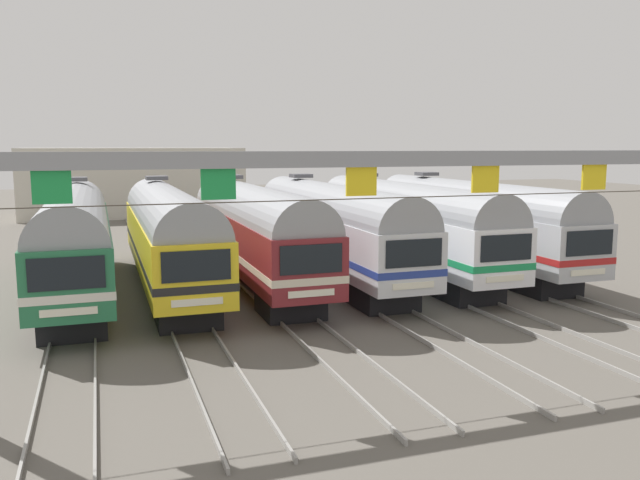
# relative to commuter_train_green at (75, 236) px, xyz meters

# --- Properties ---
(ground_plane) EXTENTS (160.00, 160.00, 0.00)m
(ground_plane) POSITION_rel_commuter_train_green_xyz_m (9.97, 0.00, -2.69)
(ground_plane) COLOR #5B564F
(track_bed) EXTENTS (21.45, 70.00, 0.15)m
(track_bed) POSITION_rel_commuter_train_green_xyz_m (9.97, 17.00, -2.61)
(track_bed) COLOR gray
(track_bed) RESTS_ON ground
(commuter_train_green) EXTENTS (2.88, 18.06, 5.05)m
(commuter_train_green) POSITION_rel_commuter_train_green_xyz_m (0.00, 0.00, 0.00)
(commuter_train_green) COLOR #236B42
(commuter_train_green) RESTS_ON ground
(commuter_train_yellow) EXTENTS (2.88, 18.06, 5.05)m
(commuter_train_yellow) POSITION_rel_commuter_train_green_xyz_m (3.99, 0.00, 0.00)
(commuter_train_yellow) COLOR gold
(commuter_train_yellow) RESTS_ON ground
(commuter_train_maroon) EXTENTS (2.88, 18.06, 5.05)m
(commuter_train_maroon) POSITION_rel_commuter_train_green_xyz_m (7.98, 0.00, 0.00)
(commuter_train_maroon) COLOR maroon
(commuter_train_maroon) RESTS_ON ground
(commuter_train_silver) EXTENTS (2.88, 18.06, 5.05)m
(commuter_train_silver) POSITION_rel_commuter_train_green_xyz_m (11.97, 0.00, 0.00)
(commuter_train_silver) COLOR silver
(commuter_train_silver) RESTS_ON ground
(commuter_train_white) EXTENTS (2.88, 18.06, 5.05)m
(commuter_train_white) POSITION_rel_commuter_train_green_xyz_m (15.96, 0.00, 0.00)
(commuter_train_white) COLOR white
(commuter_train_white) RESTS_ON ground
(commuter_train_stainless) EXTENTS (2.88, 18.06, 5.05)m
(commuter_train_stainless) POSITION_rel_commuter_train_green_xyz_m (19.95, 0.00, 0.00)
(commuter_train_stainless) COLOR #B2B5BA
(commuter_train_stainless) RESTS_ON ground
(catenary_gantry) EXTENTS (25.19, 0.44, 6.97)m
(catenary_gantry) POSITION_rel_commuter_train_green_xyz_m (9.97, -13.50, 2.65)
(catenary_gantry) COLOR gray
(catenary_gantry) RESTS_ON ground
(maintenance_building) EXTENTS (20.22, 10.00, 6.44)m
(maintenance_building) POSITION_rel_commuter_train_green_xyz_m (4.34, 35.80, 0.53)
(maintenance_building) COLOR beige
(maintenance_building) RESTS_ON ground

